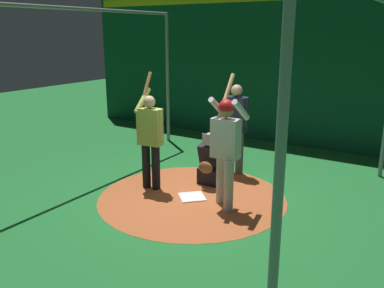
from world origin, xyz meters
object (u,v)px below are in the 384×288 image
at_px(home_plate, 192,197).
at_px(catcher, 211,164).
at_px(batter, 226,143).
at_px(umpire, 236,124).
at_px(visitor, 150,136).

distance_m(home_plate, catcher, 0.83).
bearing_deg(catcher, batter, 42.46).
bearing_deg(home_plate, umpire, 178.32).
height_order(batter, visitor, batter).
height_order(home_plate, catcher, catcher).
distance_m(batter, visitor, 1.50).
xyz_separation_m(catcher, umpire, (-0.78, 0.11, 0.61)).
relative_size(home_plate, visitor, 0.20).
height_order(umpire, visitor, visitor).
bearing_deg(visitor, home_plate, 85.02).
relative_size(batter, catcher, 2.14).
bearing_deg(batter, umpire, -158.93).
distance_m(batter, umpire, 1.66).
height_order(home_plate, visitor, visitor).
relative_size(home_plate, umpire, 0.24).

